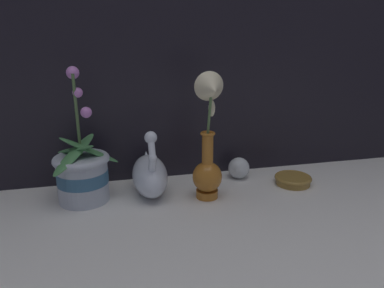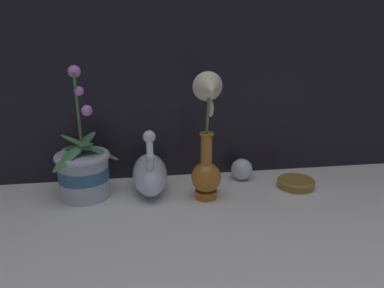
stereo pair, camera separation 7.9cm
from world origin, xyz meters
name	(u,v)px [view 1 (the left image)]	position (x,y,z in m)	size (l,w,h in m)	color
ground_plane	(209,211)	(0.00, 0.00, 0.00)	(2.80, 2.80, 0.00)	silver
orchid_potted_plant	(82,172)	(-0.32, 0.14, 0.08)	(0.18, 0.19, 0.37)	#B2BCCC
swan_figurine	(150,174)	(-0.14, 0.15, 0.06)	(0.10, 0.21, 0.20)	silver
blue_vase	(209,148)	(0.02, 0.07, 0.15)	(0.08, 0.11, 0.36)	#B26B23
glass_sphere	(239,168)	(0.15, 0.20, 0.03)	(0.07, 0.07, 0.07)	silver
amber_dish	(293,179)	(0.30, 0.11, 0.02)	(0.11, 0.11, 0.03)	olive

